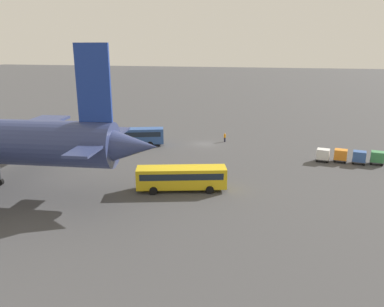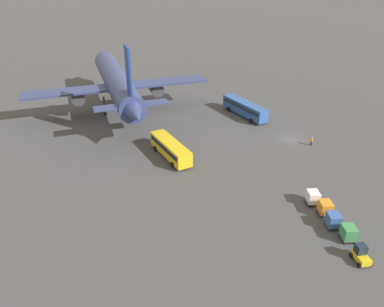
{
  "view_description": "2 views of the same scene",
  "coord_description": "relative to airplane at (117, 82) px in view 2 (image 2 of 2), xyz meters",
  "views": [
    {
      "loc": [
        -14.91,
        67.38,
        17.53
      ],
      "look_at": [
        -3.02,
        21.59,
        4.21
      ],
      "focal_mm": 35.0,
      "sensor_mm": 36.0,
      "label": 1
    },
    {
      "loc": [
        -60.68,
        32.94,
        31.92
      ],
      "look_at": [
        -5.95,
        21.11,
        2.25
      ],
      "focal_mm": 35.0,
      "sensor_mm": 36.0,
      "label": 2
    }
  ],
  "objects": [
    {
      "name": "ground_plane",
      "position": [
        -22.49,
        -32.17,
        -6.82
      ],
      "size": [
        600.0,
        600.0,
        0.0
      ],
      "primitive_type": "plane",
      "color": "#424244"
    },
    {
      "name": "airplane",
      "position": [
        0.0,
        0.0,
        0.0
      ],
      "size": [
        47.92,
        40.92,
        18.13
      ],
      "rotation": [
        0.0,
        0.0,
        0.12
      ],
      "color": "navy",
      "rests_on": "ground"
    },
    {
      "name": "shuttle_bus_near",
      "position": [
        -8.95,
        -27.33,
        -4.88
      ],
      "size": [
        13.08,
        6.75,
        3.24
      ],
      "rotation": [
        0.0,
        0.0,
        0.34
      ],
      "color": "#2D5199",
      "rests_on": "ground"
    },
    {
      "name": "shuttle_bus_far",
      "position": [
        -24.81,
        -7.95,
        -4.99
      ],
      "size": [
        11.63,
        5.91,
        3.03
      ],
      "rotation": [
        0.0,
        0.0,
        0.3
      ],
      "color": "gold",
      "rests_on": "ground"
    },
    {
      "name": "baggage_tug",
      "position": [
        -54.94,
        -25.62,
        -5.88
      ],
      "size": [
        2.45,
        1.71,
        2.1
      ],
      "rotation": [
        0.0,
        0.0,
        -0.04
      ],
      "color": "gold",
      "rests_on": "ground"
    },
    {
      "name": "worker_person",
      "position": [
        -25.8,
        -34.8,
        -5.95
      ],
      "size": [
        0.38,
        0.38,
        1.74
      ],
      "color": "#1E1E2D",
      "rests_on": "ground"
    },
    {
      "name": "cargo_cart_green",
      "position": [
        -51.35,
        -26.22,
        -5.63
      ],
      "size": [
        2.25,
        1.99,
        2.06
      ],
      "rotation": [
        0.0,
        0.0,
        -0.17
      ],
      "color": "#38383D",
      "rests_on": "ground"
    },
    {
      "name": "cargo_cart_blue",
      "position": [
        -48.65,
        -25.75,
        -5.63
      ],
      "size": [
        2.25,
        1.99,
        2.06
      ],
      "rotation": [
        0.0,
        0.0,
        -0.17
      ],
      "color": "#38383D",
      "rests_on": "ground"
    },
    {
      "name": "cargo_cart_orange",
      "position": [
        -45.95,
        -26.11,
        -5.63
      ],
      "size": [
        2.25,
        1.99,
        2.06
      ],
      "rotation": [
        0.0,
        0.0,
        -0.17
      ],
      "color": "#38383D",
      "rests_on": "ground"
    },
    {
      "name": "cargo_cart_white",
      "position": [
        -43.25,
        -25.7,
        -5.63
      ],
      "size": [
        2.25,
        1.99,
        2.06
      ],
      "rotation": [
        0.0,
        0.0,
        -0.17
      ],
      "color": "#38383D",
      "rests_on": "ground"
    }
  ]
}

